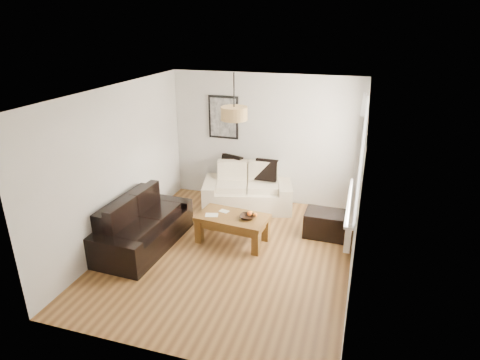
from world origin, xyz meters
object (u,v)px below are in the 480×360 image
(coffee_table, at_px, (233,229))
(ottoman, at_px, (327,224))
(loveseat_cream, at_px, (248,187))
(sofa_leather, at_px, (143,224))

(coffee_table, height_order, ottoman, coffee_table)
(loveseat_cream, relative_size, coffee_table, 1.47)
(sofa_leather, relative_size, ottoman, 2.40)
(ottoman, bearing_deg, sofa_leather, -156.92)
(loveseat_cream, height_order, coffee_table, loveseat_cream)
(sofa_leather, bearing_deg, ottoman, -64.57)
(coffee_table, distance_m, ottoman, 1.65)
(sofa_leather, distance_m, coffee_table, 1.49)
(loveseat_cream, height_order, ottoman, loveseat_cream)
(loveseat_cream, height_order, sofa_leather, loveseat_cream)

